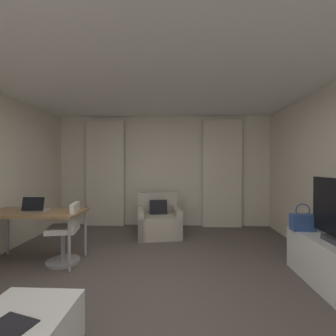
{
  "coord_description": "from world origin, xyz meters",
  "views": [
    {
      "loc": [
        0.37,
        -2.55,
        1.45
      ],
      "look_at": [
        0.18,
        1.45,
        1.39
      ],
      "focal_mm": 24.89,
      "sensor_mm": 36.0,
      "label": 1
    }
  ],
  "objects_px": {
    "armchair": "(159,221)",
    "laptop": "(36,208)",
    "desk_chair": "(66,236)",
    "handbag_primary": "(303,222)",
    "magazine_open": "(11,326)",
    "desk": "(36,216)"
  },
  "relations": [
    {
      "from": "magazine_open",
      "to": "handbag_primary",
      "type": "bearing_deg",
      "value": 32.47
    },
    {
      "from": "magazine_open",
      "to": "handbag_primary",
      "type": "distance_m",
      "value": 3.31
    },
    {
      "from": "desk_chair",
      "to": "magazine_open",
      "type": "height_order",
      "value": "desk_chair"
    },
    {
      "from": "desk_chair",
      "to": "handbag_primary",
      "type": "height_order",
      "value": "handbag_primary"
    },
    {
      "from": "armchair",
      "to": "desk",
      "type": "xyz_separation_m",
      "value": [
        -1.71,
        -1.4,
        0.41
      ]
    },
    {
      "from": "armchair",
      "to": "laptop",
      "type": "relative_size",
      "value": 2.99
    },
    {
      "from": "handbag_primary",
      "to": "armchair",
      "type": "bearing_deg",
      "value": 144.01
    },
    {
      "from": "desk",
      "to": "desk_chair",
      "type": "distance_m",
      "value": 0.55
    },
    {
      "from": "desk",
      "to": "desk_chair",
      "type": "relative_size",
      "value": 1.57
    },
    {
      "from": "handbag_primary",
      "to": "desk_chair",
      "type": "bearing_deg",
      "value": 177.95
    },
    {
      "from": "laptop",
      "to": "armchair",
      "type": "bearing_deg",
      "value": 38.44
    },
    {
      "from": "armchair",
      "to": "magazine_open",
      "type": "distance_m",
      "value": 3.37
    },
    {
      "from": "desk",
      "to": "magazine_open",
      "type": "relative_size",
      "value": 4.25
    },
    {
      "from": "armchair",
      "to": "desk_chair",
      "type": "distance_m",
      "value": 1.89
    },
    {
      "from": "desk_chair",
      "to": "laptop",
      "type": "height_order",
      "value": "laptop"
    },
    {
      "from": "desk",
      "to": "handbag_primary",
      "type": "distance_m",
      "value": 3.81
    },
    {
      "from": "desk",
      "to": "desk_chair",
      "type": "xyz_separation_m",
      "value": [
        0.46,
        -0.0,
        -0.3
      ]
    },
    {
      "from": "desk_chair",
      "to": "laptop",
      "type": "bearing_deg",
      "value": 176.04
    },
    {
      "from": "desk_chair",
      "to": "handbag_primary",
      "type": "distance_m",
      "value": 3.37
    },
    {
      "from": "armchair",
      "to": "handbag_primary",
      "type": "relative_size",
      "value": 2.64
    },
    {
      "from": "armchair",
      "to": "laptop",
      "type": "bearing_deg",
      "value": -141.56
    },
    {
      "from": "armchair",
      "to": "magazine_open",
      "type": "xyz_separation_m",
      "value": [
        -0.69,
        -3.29,
        0.11
      ]
    }
  ]
}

